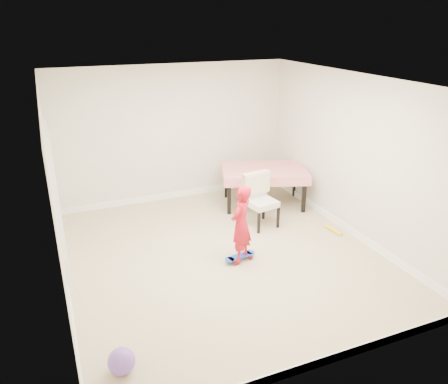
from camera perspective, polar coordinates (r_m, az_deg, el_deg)
name	(u,v)px	position (r m, az deg, el deg)	size (l,w,h in m)	color
ground	(223,255)	(6.71, -0.14, -8.26)	(5.00, 5.00, 0.00)	tan
ceiling	(223,82)	(5.86, -0.16, 14.12)	(4.50, 5.00, 0.04)	silver
wall_back	(173,134)	(8.41, -6.63, 7.49)	(4.50, 0.04, 2.60)	beige
wall_front	(325,258)	(4.18, 13.01, -8.44)	(4.50, 0.04, 2.60)	beige
wall_left	(55,198)	(5.75, -21.16, -0.76)	(0.04, 5.00, 2.60)	beige
wall_right	(352,157)	(7.26, 16.40, 4.42)	(0.04, 5.00, 2.60)	beige
door	(58,209)	(6.14, -20.87, -2.12)	(0.10, 0.94, 2.11)	white
baseboard_back	(176,194)	(8.81, -6.30, -0.33)	(4.50, 0.02, 0.12)	white
baseboard_front	(315,364)	(4.91, 11.77, -21.10)	(4.50, 0.02, 0.12)	white
baseboard_left	(68,284)	(6.31, -19.70, -11.23)	(0.02, 5.00, 0.12)	white
baseboard_right	(345,227)	(7.71, 15.49, -4.38)	(0.02, 5.00, 0.12)	white
dining_table	(264,186)	(8.35, 5.21, 0.73)	(1.57, 0.99, 0.73)	#B10911
dining_chair	(262,201)	(7.44, 4.95, -1.19)	(0.51, 0.59, 0.93)	silver
skateboard	(240,258)	(6.57, 2.09, -8.59)	(0.52, 0.19, 0.08)	blue
child	(241,226)	(6.28, 2.23, -4.47)	(0.43, 0.28, 1.17)	red
balloon	(121,361)	(4.84, -13.25, -20.73)	(0.28, 0.28, 0.28)	#734BB4
foam_toy	(333,230)	(7.62, 14.06, -4.83)	(0.06, 0.06, 0.40)	yellow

